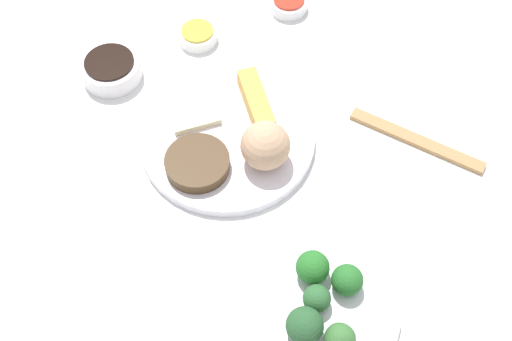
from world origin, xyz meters
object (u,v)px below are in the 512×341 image
at_px(sauce_ramekin_hot_mustard, 198,36).
at_px(main_plate, 228,140).
at_px(broccoli_plate, 315,307).
at_px(chopsticks_pair, 416,140).
at_px(sauce_ramekin_sweet_and_sour, 289,5).
at_px(soy_sauce_bowl, 111,70).

bearing_deg(sauce_ramekin_hot_mustard, main_plate, -6.15).
bearing_deg(broccoli_plate, chopsticks_pair, 127.00).
distance_m(sauce_ramekin_hot_mustard, sauce_ramekin_sweet_and_sour, 0.17).
xyz_separation_m(soy_sauce_bowl, sauce_ramekin_sweet_and_sour, (-0.04, 0.33, -0.01)).
distance_m(broccoli_plate, chopsticks_pair, 0.32).
relative_size(broccoli_plate, chopsticks_pair, 1.03).
relative_size(main_plate, broccoli_plate, 1.21).
relative_size(soy_sauce_bowl, sauce_ramekin_hot_mustard, 1.47).
bearing_deg(sauce_ramekin_sweet_and_sour, main_plate, -39.78).
distance_m(sauce_ramekin_sweet_and_sour, chopsticks_pair, 0.35).
height_order(main_plate, chopsticks_pair, main_plate).
bearing_deg(chopsticks_pair, broccoli_plate, -53.00).
relative_size(main_plate, chopsticks_pair, 1.24).
distance_m(main_plate, soy_sauce_bowl, 0.24).
xyz_separation_m(sauce_ramekin_hot_mustard, sauce_ramekin_sweet_and_sour, (-0.02, 0.17, 0.00)).
relative_size(main_plate, sauce_ramekin_hot_mustard, 4.04).
relative_size(soy_sauce_bowl, chopsticks_pair, 0.45).
bearing_deg(sauce_ramekin_sweet_and_sour, sauce_ramekin_hot_mustard, -84.88).
distance_m(main_plate, chopsticks_pair, 0.29).
relative_size(sauce_ramekin_sweet_and_sour, chopsticks_pair, 0.31).
bearing_deg(soy_sauce_bowl, sauce_ramekin_hot_mustard, 100.03).
bearing_deg(sauce_ramekin_hot_mustard, soy_sauce_bowl, -79.97).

